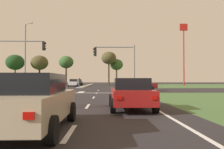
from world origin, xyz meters
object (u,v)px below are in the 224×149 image
(treeline_fifth, at_px, (109,58))
(treeline_sixth, at_px, (117,65))
(treeline_third, at_px, (40,63))
(car_black_fifth, at_px, (78,82))
(street_lamp_third, at_px, (26,53))
(car_white_second, at_px, (74,83))
(car_red_third, at_px, (131,93))
(treeline_second, at_px, (15,62))
(treeline_fourth, at_px, (66,62))
(car_beige_fourth, at_px, (30,102))
(traffic_signal_near_left, at_px, (13,55))
(pedestrian_at_median, at_px, (79,81))
(fastfood_pole_sign, at_px, (184,42))
(traffic_signal_near_right, at_px, (119,60))
(car_maroon_sixth, at_px, (139,85))

(treeline_fifth, bearing_deg, treeline_sixth, 48.10)
(treeline_third, relative_size, treeline_fifth, 0.91)
(car_black_fifth, relative_size, treeline_sixth, 0.63)
(street_lamp_third, bearing_deg, car_white_second, 60.15)
(car_red_third, relative_size, street_lamp_third, 0.40)
(car_red_third, distance_m, treeline_third, 53.78)
(treeline_second, height_order, treeline_third, treeline_second)
(car_black_fifth, relative_size, treeline_fourth, 0.56)
(treeline_sixth, bearing_deg, treeline_fifth, -131.90)
(car_beige_fourth, bearing_deg, traffic_signal_near_left, 113.40)
(car_red_third, height_order, pedestrian_at_median, pedestrian_at_median)
(car_white_second, bearing_deg, fastfood_pole_sign, -172.38)
(car_red_third, relative_size, car_beige_fourth, 0.95)
(fastfood_pole_sign, xyz_separation_m, treeline_second, (-41.82, 7.50, -4.37))
(traffic_signal_near_left, xyz_separation_m, fastfood_pole_sign, (28.25, 27.09, 6.25))
(car_white_second, height_order, fastfood_pole_sign, fastfood_pole_sign)
(traffic_signal_near_left, distance_m, treeline_fourth, 36.44)
(pedestrian_at_median, xyz_separation_m, treeline_fifth, (5.52, 18.27, 5.85))
(traffic_signal_near_right, bearing_deg, treeline_third, 117.91)
(car_beige_fourth, xyz_separation_m, street_lamp_third, (-11.07, 31.00, 5.12))
(car_black_fifth, relative_size, car_maroon_sixth, 0.98)
(car_beige_fourth, bearing_deg, traffic_signal_near_right, 79.16)
(car_red_third, relative_size, traffic_signal_near_right, 0.80)
(car_red_third, xyz_separation_m, traffic_signal_near_left, (-11.21, 13.85, 3.34))
(car_red_third, xyz_separation_m, car_black_fifth, (-7.94, 44.13, 0.06))
(car_red_third, height_order, treeline_fifth, treeline_fifth)
(fastfood_pole_sign, xyz_separation_m, treeline_third, (-35.98, 9.12, -4.34))
(traffic_signal_near_right, distance_m, treeline_fifth, 33.63)
(car_white_second, distance_m, car_black_fifth, 6.54)
(street_lamp_third, relative_size, pedestrian_at_median, 6.23)
(traffic_signal_near_right, bearing_deg, treeline_fourth, 108.37)
(car_beige_fourth, distance_m, treeline_fourth, 55.63)
(treeline_fifth, bearing_deg, traffic_signal_near_right, -89.01)
(treeline_third, distance_m, treeline_sixth, 20.73)
(car_white_second, height_order, treeline_third, treeline_third)
(car_white_second, distance_m, treeline_second, 20.64)
(pedestrian_at_median, relative_size, treeline_sixth, 0.24)
(car_beige_fourth, relative_size, treeline_sixth, 0.63)
(car_black_fifth, relative_size, pedestrian_at_median, 2.59)
(car_white_second, distance_m, traffic_signal_near_left, 24.18)
(street_lamp_third, height_order, treeline_fourth, street_lamp_third)
(car_white_second, distance_m, treeline_fourth, 14.26)
(car_white_second, bearing_deg, traffic_signal_near_right, 109.12)
(car_maroon_sixth, relative_size, fastfood_pole_sign, 0.31)
(pedestrian_at_median, bearing_deg, car_beige_fourth, 117.40)
(car_white_second, bearing_deg, car_red_third, 102.01)
(car_beige_fourth, bearing_deg, car_black_fifth, 95.48)
(fastfood_pole_sign, bearing_deg, car_white_second, -172.38)
(traffic_signal_near_right, bearing_deg, car_white_second, 109.12)
(car_beige_fourth, bearing_deg, pedestrian_at_median, 94.42)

